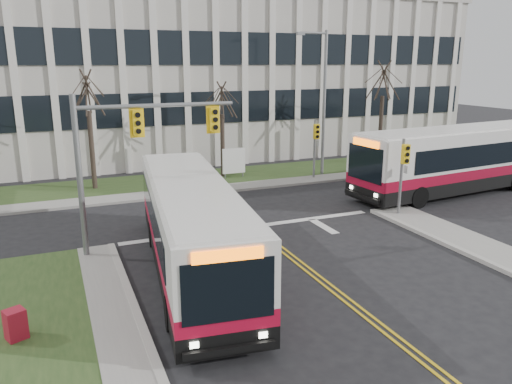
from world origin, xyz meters
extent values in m
plane|color=black|center=(0.00, 0.00, 0.00)|extent=(120.00, 120.00, 0.00)
cube|color=#9E9B93|center=(5.00, 15.20, 0.07)|extent=(44.00, 1.60, 0.14)
cube|color=#2B451D|center=(5.00, 18.00, 0.06)|extent=(44.00, 5.00, 0.12)
cube|color=beige|center=(5.00, 30.00, 6.00)|extent=(40.00, 16.00, 12.00)
cylinder|color=slate|center=(-7.30, 7.20, 3.10)|extent=(0.22, 0.22, 6.20)
cylinder|color=slate|center=(-4.30, 7.20, 5.70)|extent=(6.00, 0.16, 0.16)
cube|color=yellow|center=(-5.10, 7.05, 5.10)|extent=(0.34, 0.24, 0.92)
cube|color=yellow|center=(-2.10, 7.05, 5.10)|extent=(0.34, 0.24, 0.92)
cylinder|color=slate|center=(7.20, 7.00, 1.90)|extent=(0.14, 0.14, 3.80)
cube|color=yellow|center=(7.20, 6.80, 3.10)|extent=(0.34, 0.24, 0.92)
cylinder|color=slate|center=(7.20, 15.50, 1.90)|extent=(0.14, 0.14, 3.80)
cube|color=yellow|center=(7.20, 15.30, 3.10)|extent=(0.34, 0.24, 0.92)
cylinder|color=slate|center=(8.20, 16.20, 4.60)|extent=(0.20, 0.20, 9.20)
cylinder|color=slate|center=(7.30, 16.20, 9.00)|extent=(1.80, 0.14, 0.14)
cube|color=slate|center=(6.40, 16.20, 8.95)|extent=(0.50, 0.25, 0.18)
cylinder|color=slate|center=(1.90, 17.50, 0.50)|extent=(0.08, 0.08, 1.00)
cylinder|color=slate|center=(3.10, 17.50, 0.50)|extent=(0.08, 0.08, 1.00)
cube|color=white|center=(2.50, 17.50, 1.20)|extent=(1.50, 0.12, 1.60)
cylinder|color=#42352B|center=(-6.00, 18.00, 2.31)|extent=(0.28, 0.28, 4.62)
cylinder|color=#42352B|center=(2.00, 18.20, 2.05)|extent=(0.28, 0.28, 4.09)
cylinder|color=#42352B|center=(14.00, 18.00, 2.48)|extent=(0.28, 0.28, 4.95)
cube|color=#A31529|center=(-9.50, 1.65, 0.47)|extent=(0.64, 0.61, 0.95)
camera|label=1|loc=(-8.17, -11.83, 7.30)|focal=35.00mm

